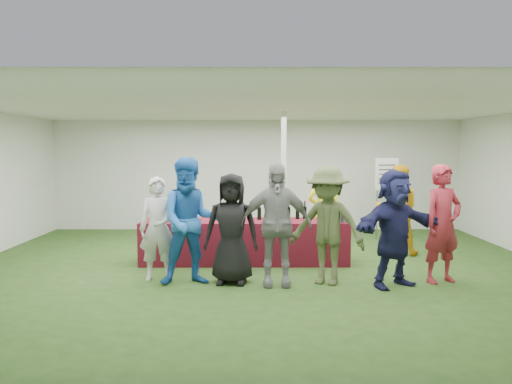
{
  "coord_description": "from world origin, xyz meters",
  "views": [
    {
      "loc": [
        -0.05,
        -8.31,
        2.01
      ],
      "look_at": [
        -0.03,
        0.37,
        1.25
      ],
      "focal_mm": 35.0,
      "sensor_mm": 36.0,
      "label": 1
    }
  ],
  "objects_px": {
    "customer_5": "(394,228)",
    "customer_1": "(191,221)",
    "dump_bucket": "(339,217)",
    "staff_pourer": "(325,212)",
    "customer_4": "(327,226)",
    "staff_back": "(397,210)",
    "customer_2": "(231,229)",
    "customer_6": "(443,224)",
    "serving_table": "(245,241)",
    "customer_0": "(158,229)",
    "customer_3": "(276,224)",
    "wine_list_sign": "(387,180)"
  },
  "relations": [
    {
      "from": "customer_5",
      "to": "customer_1",
      "type": "bearing_deg",
      "value": 149.35
    },
    {
      "from": "customer_0",
      "to": "staff_back",
      "type": "bearing_deg",
      "value": 22.28
    },
    {
      "from": "serving_table",
      "to": "customer_5",
      "type": "bearing_deg",
      "value": -34.99
    },
    {
      "from": "dump_bucket",
      "to": "wine_list_sign",
      "type": "bearing_deg",
      "value": 59.29
    },
    {
      "from": "customer_3",
      "to": "customer_0",
      "type": "bearing_deg",
      "value": 171.05
    },
    {
      "from": "wine_list_sign",
      "to": "customer_2",
      "type": "height_order",
      "value": "wine_list_sign"
    },
    {
      "from": "customer_1",
      "to": "staff_back",
      "type": "bearing_deg",
      "value": 18.82
    },
    {
      "from": "customer_3",
      "to": "customer_4",
      "type": "distance_m",
      "value": 0.77
    },
    {
      "from": "staff_pourer",
      "to": "customer_0",
      "type": "relative_size",
      "value": 1.06
    },
    {
      "from": "wine_list_sign",
      "to": "customer_0",
      "type": "bearing_deg",
      "value": -142.36
    },
    {
      "from": "serving_table",
      "to": "customer_3",
      "type": "height_order",
      "value": "customer_3"
    },
    {
      "from": "customer_0",
      "to": "customer_5",
      "type": "distance_m",
      "value": 3.51
    },
    {
      "from": "customer_1",
      "to": "customer_2",
      "type": "bearing_deg",
      "value": -6.35
    },
    {
      "from": "dump_bucket",
      "to": "staff_back",
      "type": "distance_m",
      "value": 1.56
    },
    {
      "from": "customer_1",
      "to": "serving_table",
      "type": "bearing_deg",
      "value": 49.96
    },
    {
      "from": "customer_0",
      "to": "customer_2",
      "type": "distance_m",
      "value": 1.14
    },
    {
      "from": "customer_4",
      "to": "customer_1",
      "type": "bearing_deg",
      "value": -155.03
    },
    {
      "from": "customer_4",
      "to": "customer_5",
      "type": "height_order",
      "value": "customer_4"
    },
    {
      "from": "staff_pourer",
      "to": "customer_4",
      "type": "height_order",
      "value": "customer_4"
    },
    {
      "from": "customer_4",
      "to": "customer_6",
      "type": "distance_m",
      "value": 1.74
    },
    {
      "from": "dump_bucket",
      "to": "customer_5",
      "type": "height_order",
      "value": "customer_5"
    },
    {
      "from": "customer_3",
      "to": "customer_5",
      "type": "relative_size",
      "value": 1.05
    },
    {
      "from": "wine_list_sign",
      "to": "customer_2",
      "type": "bearing_deg",
      "value": -132.39
    },
    {
      "from": "staff_back",
      "to": "customer_4",
      "type": "xyz_separation_m",
      "value": [
        -1.63,
        -2.11,
        0.02
      ]
    },
    {
      "from": "customer_2",
      "to": "customer_6",
      "type": "xyz_separation_m",
      "value": [
        3.15,
        0.03,
        0.06
      ]
    },
    {
      "from": "staff_pourer",
      "to": "customer_5",
      "type": "distance_m",
      "value": 2.07
    },
    {
      "from": "staff_pourer",
      "to": "customer_4",
      "type": "bearing_deg",
      "value": 92.2
    },
    {
      "from": "staff_back",
      "to": "customer_5",
      "type": "relative_size",
      "value": 0.99
    },
    {
      "from": "wine_list_sign",
      "to": "customer_2",
      "type": "relative_size",
      "value": 1.09
    },
    {
      "from": "customer_4",
      "to": "customer_6",
      "type": "relative_size",
      "value": 0.99
    },
    {
      "from": "staff_back",
      "to": "customer_0",
      "type": "relative_size",
      "value": 1.07
    },
    {
      "from": "customer_1",
      "to": "customer_5",
      "type": "xyz_separation_m",
      "value": [
        2.97,
        -0.14,
        -0.08
      ]
    },
    {
      "from": "serving_table",
      "to": "customer_1",
      "type": "relative_size",
      "value": 1.92
    },
    {
      "from": "customer_6",
      "to": "serving_table",
      "type": "bearing_deg",
      "value": 133.67
    },
    {
      "from": "customer_2",
      "to": "customer_1",
      "type": "bearing_deg",
      "value": -170.07
    },
    {
      "from": "wine_list_sign",
      "to": "customer_5",
      "type": "height_order",
      "value": "wine_list_sign"
    },
    {
      "from": "dump_bucket",
      "to": "staff_back",
      "type": "bearing_deg",
      "value": 36.71
    },
    {
      "from": "customer_1",
      "to": "customer_3",
      "type": "height_order",
      "value": "customer_1"
    },
    {
      "from": "dump_bucket",
      "to": "customer_4",
      "type": "height_order",
      "value": "customer_4"
    },
    {
      "from": "dump_bucket",
      "to": "staff_back",
      "type": "xyz_separation_m",
      "value": [
        1.25,
        0.93,
        0.01
      ]
    },
    {
      "from": "dump_bucket",
      "to": "serving_table",
      "type": "bearing_deg",
      "value": 172.31
    },
    {
      "from": "dump_bucket",
      "to": "customer_3",
      "type": "distance_m",
      "value": 1.69
    },
    {
      "from": "wine_list_sign",
      "to": "staff_back",
      "type": "xyz_separation_m",
      "value": [
        -0.18,
        -1.48,
        -0.46
      ]
    },
    {
      "from": "staff_pourer",
      "to": "customer_0",
      "type": "distance_m",
      "value": 3.16
    },
    {
      "from": "dump_bucket",
      "to": "staff_pourer",
      "type": "relative_size",
      "value": 0.15
    },
    {
      "from": "customer_0",
      "to": "customer_3",
      "type": "relative_size",
      "value": 0.88
    },
    {
      "from": "customer_3",
      "to": "customer_4",
      "type": "height_order",
      "value": "customer_3"
    },
    {
      "from": "customer_0",
      "to": "customer_1",
      "type": "relative_size",
      "value": 0.84
    },
    {
      "from": "customer_3",
      "to": "customer_2",
      "type": "bearing_deg",
      "value": 170.63
    },
    {
      "from": "customer_2",
      "to": "customer_3",
      "type": "height_order",
      "value": "customer_3"
    }
  ]
}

